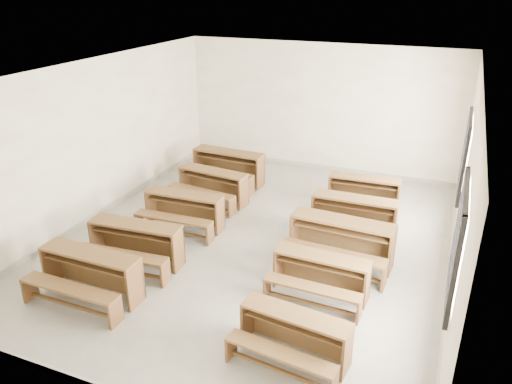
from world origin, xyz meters
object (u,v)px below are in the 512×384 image
at_px(desk_set_5, 294,333).
at_px(desk_set_8, 354,213).
at_px(desk_set_2, 183,208).
at_px(desk_set_7, 341,239).
at_px(desk_set_3, 212,184).
at_px(desk_set_6, 320,273).
at_px(desk_set_0, 89,271).
at_px(desk_set_9, 364,190).
at_px(desk_set_4, 227,165).
at_px(desk_set_1, 135,241).

relative_size(desk_set_5, desk_set_8, 0.94).
xyz_separation_m(desk_set_2, desk_set_7, (3.21, -0.14, 0.05)).
relative_size(desk_set_3, desk_set_6, 1.11).
xyz_separation_m(desk_set_5, desk_set_7, (-0.00, 2.58, 0.09)).
distance_m(desk_set_0, desk_set_7, 4.18).
height_order(desk_set_2, desk_set_9, desk_set_2).
bearing_deg(desk_set_9, desk_set_4, 174.23).
bearing_deg(desk_set_8, desk_set_4, 155.98).
bearing_deg(desk_set_8, desk_set_6, -91.87).
bearing_deg(desk_set_2, desk_set_0, -95.88).
height_order(desk_set_0, desk_set_3, desk_set_0).
distance_m(desk_set_8, desk_set_9, 1.27).
distance_m(desk_set_0, desk_set_4, 5.08).
relative_size(desk_set_2, desk_set_7, 0.88).
bearing_deg(desk_set_5, desk_set_4, 129.66).
xyz_separation_m(desk_set_1, desk_set_7, (3.30, 1.37, 0.04)).
relative_size(desk_set_8, desk_set_9, 1.06).
bearing_deg(desk_set_6, desk_set_1, -173.01).
height_order(desk_set_3, desk_set_9, desk_set_3).
bearing_deg(desk_set_8, desk_set_7, -89.58).
height_order(desk_set_0, desk_set_6, desk_set_0).
distance_m(desk_set_1, desk_set_7, 3.58).
xyz_separation_m(desk_set_6, desk_set_8, (0.03, 2.25, 0.04)).
distance_m(desk_set_1, desk_set_3, 2.85).
distance_m(desk_set_4, desk_set_9, 3.34).
xyz_separation_m(desk_set_5, desk_set_9, (-0.09, 5.03, 0.01)).
relative_size(desk_set_3, desk_set_4, 0.94).
xyz_separation_m(desk_set_1, desk_set_8, (3.28, 2.55, -0.01)).
distance_m(desk_set_1, desk_set_8, 4.15).
bearing_deg(desk_set_0, desk_set_6, 23.24).
xyz_separation_m(desk_set_3, desk_set_4, (-0.16, 1.14, 0.04)).
xyz_separation_m(desk_set_2, desk_set_3, (-0.04, 1.34, 0.00)).
distance_m(desk_set_1, desk_set_5, 3.52).
bearing_deg(desk_set_1, desk_set_4, 87.15).
height_order(desk_set_2, desk_set_7, desk_set_7).
height_order(desk_set_1, desk_set_2, desk_set_1).
distance_m(desk_set_2, desk_set_9, 3.89).
height_order(desk_set_0, desk_set_1, desk_set_0).
bearing_deg(desk_set_2, desk_set_6, -23.28).
distance_m(desk_set_7, desk_set_8, 1.18).
bearing_deg(desk_set_2, desk_set_3, 89.69).
bearing_deg(desk_set_1, desk_set_5, -24.61).
bearing_deg(desk_set_7, desk_set_8, 93.92).
xyz_separation_m(desk_set_7, desk_set_9, (-0.08, 2.45, -0.07)).
bearing_deg(desk_set_4, desk_set_6, -45.02).
height_order(desk_set_3, desk_set_6, desk_set_3).
relative_size(desk_set_2, desk_set_6, 1.06).
bearing_deg(desk_set_0, desk_set_3, 88.65).
xyz_separation_m(desk_set_2, desk_set_4, (-0.21, 2.47, 0.04)).
distance_m(desk_set_3, desk_set_7, 3.58).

